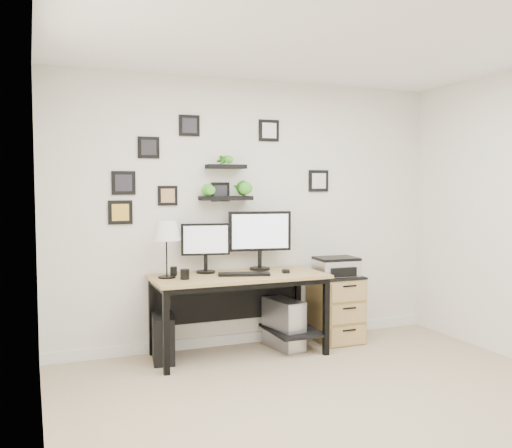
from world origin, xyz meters
name	(u,v)px	position (x,y,z in m)	size (l,w,h in m)	color
room	(252,337)	(0.00, 1.98, 0.05)	(4.00, 4.00, 4.00)	tan
desk	(241,287)	(-0.24, 1.67, 0.63)	(1.60, 0.70, 0.75)	tan
monitor_left	(206,244)	(-0.52, 1.84, 1.02)	(0.45, 0.21, 0.47)	black
monitor_right	(260,235)	(0.02, 1.84, 1.09)	(0.61, 0.23, 0.57)	black
keyboard	(244,274)	(-0.24, 1.58, 0.76)	(0.47, 0.15, 0.02)	black
mouse	(286,271)	(0.18, 1.58, 0.76)	(0.06, 0.10, 0.03)	black
table_lamp	(166,232)	(-0.93, 1.70, 1.16)	(0.25, 0.25, 0.51)	black
mug	(185,274)	(-0.80, 1.57, 0.80)	(0.08, 0.08, 0.09)	black
pen_cup	(174,271)	(-0.84, 1.81, 0.79)	(0.06, 0.06, 0.08)	black
pc_tower_black	(163,338)	(-0.96, 1.72, 0.21)	(0.18, 0.41, 0.41)	black
pc_tower_grey	(284,324)	(0.21, 1.68, 0.24)	(0.28, 0.50, 0.47)	gray
file_cabinet	(336,308)	(0.81, 1.72, 0.34)	(0.43, 0.53, 0.67)	tan
printer	(336,266)	(0.79, 1.69, 0.76)	(0.41, 0.34, 0.18)	silver
wall_decor	(220,176)	(-0.35, 1.93, 1.66)	(2.24, 0.18, 1.01)	black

